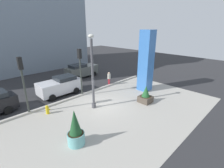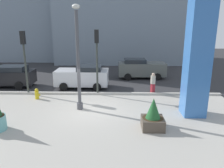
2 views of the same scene
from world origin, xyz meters
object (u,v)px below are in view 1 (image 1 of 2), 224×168
potted_plant_near_left (146,96)px  fire_hydrant (47,110)px  traffic_light_corner (22,77)px  traffic_light_far_side (80,65)px  car_passing_lane (82,70)px  potted_plant_mid_plaza (75,130)px  lamp_post (93,75)px  car_far_lane (60,86)px  pedestrian_on_sidewalk (109,78)px  art_pillar_blue (146,61)px

potted_plant_near_left → fire_hydrant: (-7.23, 4.28, -0.26)m
potted_plant_near_left → traffic_light_corner: bearing=147.0°
traffic_light_far_side → car_passing_lane: traffic_light_far_side is taller
potted_plant_mid_plaza → lamp_post: bearing=38.0°
traffic_light_corner → car_far_lane: size_ratio=1.08×
car_far_lane → lamp_post: bearing=-83.9°
pedestrian_on_sidewalk → potted_plant_mid_plaza: bearing=-144.9°
lamp_post → fire_hydrant: bearing=151.1°
fire_hydrant → pedestrian_on_sidewalk: (8.08, 1.34, 0.50)m
lamp_post → fire_hydrant: size_ratio=8.04×
fire_hydrant → pedestrian_on_sidewalk: pedestrian_on_sidewalk is taller
art_pillar_blue → car_passing_lane: bearing=103.3°
traffic_light_corner → car_passing_lane: (8.74, 5.16, -2.11)m
potted_plant_near_left → pedestrian_on_sidewalk: (0.85, 5.62, 0.24)m
lamp_post → car_far_lane: size_ratio=1.45×
lamp_post → potted_plant_mid_plaza: bearing=-142.0°
lamp_post → art_pillar_blue: 6.55m
traffic_light_corner → car_far_lane: (3.77, 1.80, -2.12)m
pedestrian_on_sidewalk → potted_plant_near_left: bearing=-98.6°
car_passing_lane → car_far_lane: bearing=-146.0°
potted_plant_near_left → car_passing_lane: car_passing_lane is taller
traffic_light_far_side → pedestrian_on_sidewalk: bearing=3.8°
potted_plant_near_left → potted_plant_mid_plaza: bearing=-177.4°
lamp_post → pedestrian_on_sidewalk: size_ratio=3.82×
car_passing_lane → traffic_light_far_side: bearing=-125.2°
fire_hydrant → traffic_light_corner: 3.06m
fire_hydrant → art_pillar_blue: bearing=-14.0°
potted_plant_mid_plaza → traffic_light_corner: 6.12m
potted_plant_mid_plaza → car_far_lane: potted_plant_mid_plaza is taller
fire_hydrant → car_passing_lane: car_passing_lane is taller
potted_plant_mid_plaza → fire_hydrant: bearing=85.1°
potted_plant_mid_plaza → car_passing_lane: 13.56m
traffic_light_far_side → car_far_lane: 3.13m
art_pillar_blue → potted_plant_mid_plaza: (-10.16, -2.19, -2.18)m
art_pillar_blue → traffic_light_corner: (-10.79, 3.52, -0.08)m
car_far_lane → car_passing_lane: (4.97, 3.35, 0.01)m
lamp_post → art_pillar_blue: (6.52, -0.65, 0.18)m
fire_hydrant → car_far_lane: car_far_lane is taller
potted_plant_mid_plaza → pedestrian_on_sidewalk: 10.37m
traffic_light_corner → car_passing_lane: 10.36m
traffic_light_far_side → car_passing_lane: bearing=54.8°
pedestrian_on_sidewalk → traffic_light_far_side: bearing=-176.2°
potted_plant_mid_plaza → traffic_light_corner: size_ratio=0.50×
potted_plant_near_left → traffic_light_corner: (-8.26, 5.36, 2.41)m
art_pillar_blue → fire_hydrant: (-9.76, 2.43, -2.75)m
car_passing_lane → fire_hydrant: bearing=-141.0°
car_passing_lane → pedestrian_on_sidewalk: bearing=-85.7°
traffic_light_far_side → traffic_light_corner: bearing=179.9°
potted_plant_near_left → car_far_lane: bearing=122.1°
fire_hydrant → traffic_light_far_side: traffic_light_far_side is taller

